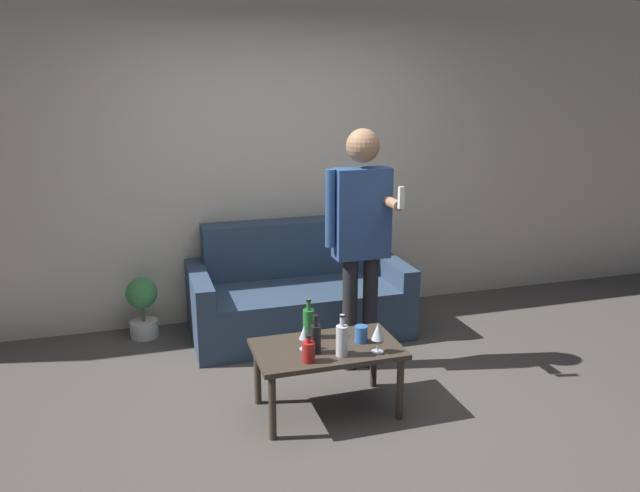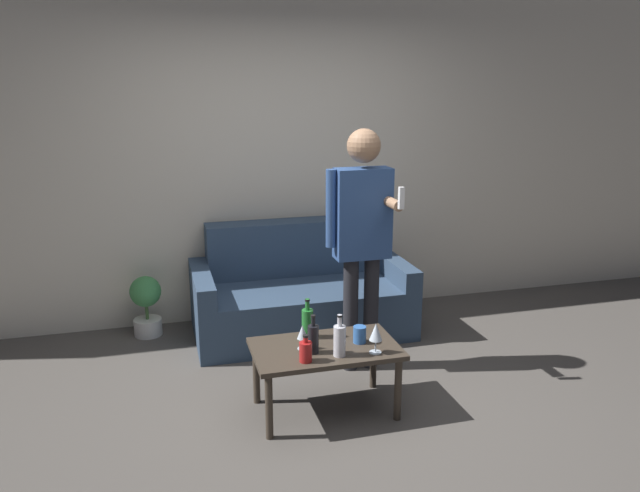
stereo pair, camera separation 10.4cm
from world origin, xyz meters
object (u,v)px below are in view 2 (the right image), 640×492
at_px(coffee_table, 325,355).
at_px(person_standing_front, 362,229).
at_px(bottle_orange, 307,322).
at_px(couch, 300,294).

bearing_deg(coffee_table, person_standing_front, 52.19).
height_order(bottle_orange, person_standing_front, person_standing_front).
relative_size(couch, coffee_table, 1.93).
relative_size(couch, person_standing_front, 1.01).
height_order(couch, person_standing_front, person_standing_front).
bearing_deg(bottle_orange, coffee_table, -66.66).
distance_m(bottle_orange, person_standing_front, 0.76).
relative_size(bottle_orange, person_standing_front, 0.15).
bearing_deg(bottle_orange, person_standing_front, 37.01).
relative_size(couch, bottle_orange, 6.70).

